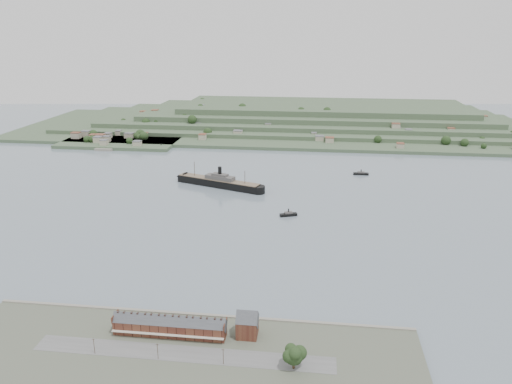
# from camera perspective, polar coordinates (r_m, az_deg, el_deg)

# --- Properties ---
(ground) EXTENTS (1400.00, 1400.00, 0.00)m
(ground) POSITION_cam_1_polar(r_m,az_deg,el_deg) (401.75, -1.56, -2.84)
(ground) COLOR slate
(ground) RESTS_ON ground
(near_shore) EXTENTS (220.00, 80.00, 2.60)m
(near_shore) POSITION_cam_1_polar(r_m,az_deg,el_deg) (240.00, -8.68, -18.66)
(near_shore) COLOR #4C5142
(near_shore) RESTS_ON ground
(terrace_row) EXTENTS (55.60, 9.80, 11.07)m
(terrace_row) POSITION_cam_1_polar(r_m,az_deg,el_deg) (253.88, -9.83, -14.85)
(terrace_row) COLOR #4B241B
(terrace_row) RESTS_ON ground
(gabled_building) EXTENTS (10.40, 10.18, 14.09)m
(gabled_building) POSITION_cam_1_polar(r_m,az_deg,el_deg) (249.10, -1.00, -14.89)
(gabled_building) COLOR #4B241B
(gabled_building) RESTS_ON ground
(far_peninsula) EXTENTS (760.00, 309.00, 30.00)m
(far_peninsula) POSITION_cam_1_polar(r_m,az_deg,el_deg) (775.56, 4.93, 8.31)
(far_peninsula) COLOR #334830
(far_peninsula) RESTS_ON ground
(steamship) EXTENTS (94.82, 43.88, 23.71)m
(steamship) POSITION_cam_1_polar(r_m,az_deg,el_deg) (478.94, -4.56, 1.17)
(steamship) COLOR black
(steamship) RESTS_ON ground
(tugboat) EXTENTS (14.36, 8.42, 6.28)m
(tugboat) POSITION_cam_1_polar(r_m,az_deg,el_deg) (403.27, 3.73, -2.56)
(tugboat) COLOR black
(tugboat) RESTS_ON ground
(ferry_west) EXTENTS (17.59, 5.79, 6.50)m
(ferry_west) POSITION_cam_1_polar(r_m,az_deg,el_deg) (642.91, -10.77, 5.06)
(ferry_west) COLOR black
(ferry_west) RESTS_ON ground
(ferry_east) EXTENTS (15.58, 4.72, 5.80)m
(ferry_east) POSITION_cam_1_polar(r_m,az_deg,el_deg) (527.26, 11.90, 2.09)
(ferry_east) COLOR black
(ferry_east) RESTS_ON ground
(fig_tree) EXTENTS (10.60, 9.18, 11.83)m
(fig_tree) POSITION_cam_1_polar(r_m,az_deg,el_deg) (228.48, 4.42, -18.06)
(fig_tree) COLOR #3B2D1B
(fig_tree) RESTS_ON ground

